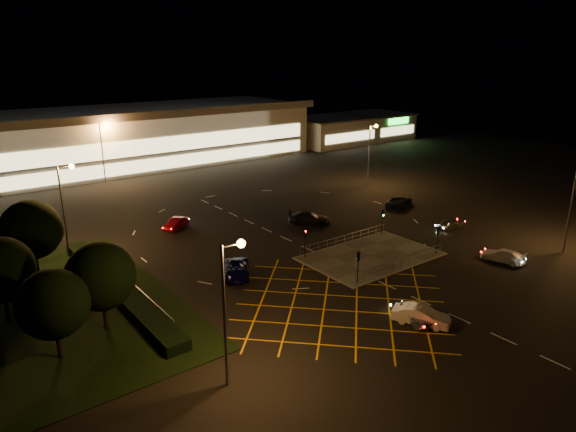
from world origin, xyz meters
TOP-DOWN VIEW (x-y plane):
  - ground at (0.00, 0.00)m, footprint 180.00×180.00m
  - pedestrian_island at (2.00, -2.00)m, footprint 14.00×9.00m
  - grass_verge at (-28.00, 6.00)m, footprint 18.00×30.00m
  - hedge at (-23.00, 6.00)m, footprint 2.00×26.00m
  - supermarket at (0.00, 61.95)m, footprint 72.00×26.50m
  - retail_unit_a at (46.00, 53.97)m, footprint 18.80×14.80m
  - retail_unit_b at (62.00, 53.96)m, footprint 14.80×14.80m
  - streetlight_sw at (-21.56, -12.00)m, footprint 1.78×0.56m
  - streetlight_se at (20.44, -14.00)m, footprint 1.78×0.56m
  - streetlight_nw at (-23.56, 18.00)m, footprint 1.78×0.56m
  - streetlight_ne at (24.44, 20.00)m, footprint 1.78×0.56m
  - streetlight_far_left at (-9.56, 48.00)m, footprint 1.78×0.56m
  - streetlight_far_right at (30.44, 50.00)m, footprint 1.78×0.56m
  - signal_sw at (-4.00, -5.99)m, footprint 0.28×0.30m
  - signal_se at (8.00, -5.99)m, footprint 0.28×0.30m
  - signal_nw at (-4.00, 1.99)m, footprint 0.28×0.30m
  - signal_ne at (8.00, 1.99)m, footprint 0.28×0.30m
  - tree_a at (-30.00, -2.00)m, footprint 5.04×5.04m
  - tree_b at (-32.00, 6.00)m, footprint 5.40×5.40m
  - tree_c at (-28.00, 14.00)m, footprint 5.76×5.76m
  - tree_e at (-26.00, 0.00)m, footprint 5.40×5.40m
  - car_near_silver at (-5.51, -13.93)m, footprint 2.36×4.31m
  - car_queue_white at (-5.29, -14.62)m, footprint 3.60×4.80m
  - car_left_blue at (-12.31, 2.42)m, footprint 4.84×5.72m
  - car_far_dkgrey at (3.77, 10.63)m, footprint 5.46×5.19m
  - car_right_silver at (16.70, -1.50)m, footprint 3.86×1.71m
  - car_circ_red at (-10.73, 19.32)m, footprint 4.19×3.43m
  - car_east_grey at (19.09, 9.00)m, footprint 5.80×4.14m
  - car_approach_white at (12.15, -11.38)m, footprint 2.81×4.86m

SIDE VIEW (x-z plane):
  - ground at x=0.00m, z-range 0.00..0.00m
  - grass_verge at x=-28.00m, z-range 0.00..0.08m
  - pedestrian_island at x=2.00m, z-range 0.00..0.12m
  - hedge at x=-23.00m, z-range 0.00..1.00m
  - car_right_silver at x=16.70m, z-range 0.00..1.29m
  - car_approach_white at x=12.15m, z-range 0.00..1.32m
  - car_circ_red at x=-10.73m, z-range 0.00..1.34m
  - car_near_silver at x=-5.51m, z-range 0.00..1.39m
  - car_left_blue at x=-12.31m, z-range 0.00..1.46m
  - car_east_grey at x=19.09m, z-range 0.00..1.47m
  - car_queue_white at x=-5.29m, z-range 0.00..1.51m
  - car_far_dkgrey at x=3.77m, z-range 0.00..1.56m
  - signal_sw at x=-4.00m, z-range 0.79..3.94m
  - signal_se at x=8.00m, z-range 0.79..3.94m
  - signal_nw at x=-4.00m, z-range 0.79..3.94m
  - signal_ne at x=8.00m, z-range 0.79..3.94m
  - retail_unit_a at x=46.00m, z-range 0.04..6.39m
  - retail_unit_b at x=62.00m, z-range 0.05..6.40m
  - tree_a at x=-30.00m, z-range 0.90..7.76m
  - tree_b at x=-32.00m, z-range 0.97..8.32m
  - tree_e at x=-26.00m, z-range 0.97..8.32m
  - tree_c at x=-28.00m, z-range 1.03..8.87m
  - supermarket at x=0.00m, z-range 0.06..10.56m
  - streetlight_sw at x=-21.56m, z-range 1.55..11.58m
  - streetlight_se at x=20.44m, z-range 1.55..11.58m
  - streetlight_nw at x=-23.56m, z-range 1.55..11.58m
  - streetlight_ne at x=24.44m, z-range 1.55..11.58m
  - streetlight_far_left at x=-9.56m, z-range 1.55..11.58m
  - streetlight_far_right at x=30.44m, z-range 1.55..11.58m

